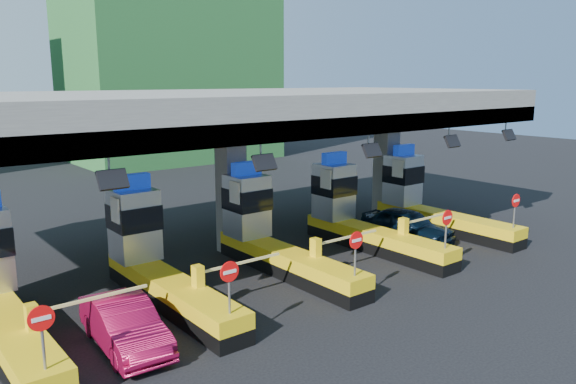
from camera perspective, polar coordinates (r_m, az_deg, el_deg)
ground at (r=22.90m, az=-1.54°, el=-7.78°), size 120.00×120.00×0.00m
toll_canopy at (r=24.03m, az=-5.78°, el=8.03°), size 28.00×12.09×7.00m
toll_lane_left at (r=20.25m, az=-13.49°, el=-6.53°), size 4.43×8.00×4.16m
toll_lane_center at (r=22.69m, az=-1.98°, el=-4.26°), size 4.43×8.00×4.16m
toll_lane_right at (r=25.88m, az=6.95°, el=-2.37°), size 4.43×8.00×4.16m
toll_lane_far_right at (r=29.58m, az=13.77°, el=-0.88°), size 4.43×8.00×4.16m
bg_building_scaffold at (r=55.64m, az=-12.17°, el=17.84°), size 18.00×12.00×28.00m
van at (r=27.03m, az=12.00°, el=-3.31°), size 2.35×4.72×1.55m
red_car at (r=16.98m, az=-16.25°, el=-12.77°), size 1.75×4.31×1.39m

